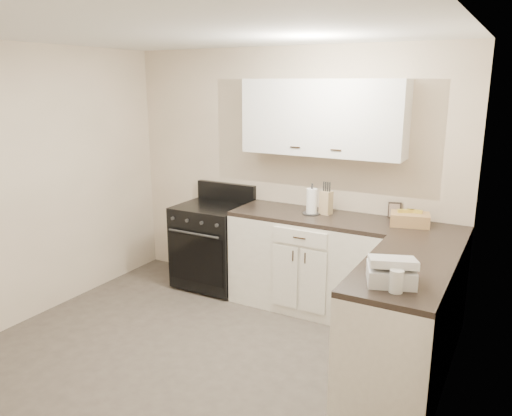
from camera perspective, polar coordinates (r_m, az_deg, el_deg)
The scene contains 19 objects.
floor at distance 4.11m, azimuth -8.07°, elevation -17.70°, with size 3.60×3.60×0.00m, color #473F38.
ceiling at distance 3.51m, azimuth -9.57°, elevation 19.54°, with size 3.60×3.60×0.00m, color white.
wall_back at distance 5.12m, azimuth 3.56°, elevation 3.94°, with size 3.60×3.60×0.00m, color beige.
wall_right at distance 2.93m, azimuth 20.66°, elevation -4.96°, with size 3.60×3.60×0.00m, color beige.
wall_left at distance 4.90m, azimuth -25.77°, elevation 2.06°, with size 3.60×3.60×0.00m, color beige.
base_cabinets_back at distance 4.90m, azimuth 6.43°, elevation -6.32°, with size 1.55×0.60×0.90m, color white.
base_cabinets_right at distance 4.05m, azimuth 17.23°, elevation -11.52°, with size 0.60×1.90×0.90m, color white.
countertop_back at distance 4.76m, azimuth 6.58°, elevation -1.01°, with size 1.55×0.60×0.04m, color black.
countertop_right at distance 3.87m, azimuth 17.74°, elevation -5.23°, with size 0.60×1.90×0.04m, color black.
upper_cabinets at distance 4.74m, azimuth 7.61°, elevation 10.21°, with size 1.55×0.30×0.70m, color silver.
stove at distance 5.39m, azimuth -5.01°, elevation -4.25°, with size 0.72×0.61×0.87m, color black.
knife_block at distance 4.76m, azimuth 8.02°, elevation 0.59°, with size 0.10×0.09×0.22m, color tan.
paper_towel at distance 4.75m, azimuth 6.39°, elevation 0.75°, with size 0.10×0.10×0.24m, color white.
picture_frame at distance 4.77m, azimuth 15.55°, elevation -0.23°, with size 0.12×0.02×0.15m, color black.
wicker_basket at distance 4.57m, azimuth 17.17°, elevation -1.24°, with size 0.33×0.22×0.11m, color #AB7F51.
countertop_grill at distance 3.26m, azimuth 15.16°, elevation -7.36°, with size 0.29×0.27×0.11m, color silver.
glass_jar at distance 3.12m, azimuth 15.74°, elevation -8.04°, with size 0.08×0.08×0.14m, color silver.
oven_mitt_near at distance 3.61m, azimuth 10.28°, elevation -13.34°, with size 0.02×0.14×0.25m, color black.
oven_mitt_far at distance 3.93m, azimuth 11.94°, elevation -11.73°, with size 0.02×0.15×0.27m, color black.
Camera 1 is at (2.14, -2.76, 2.17)m, focal length 35.00 mm.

